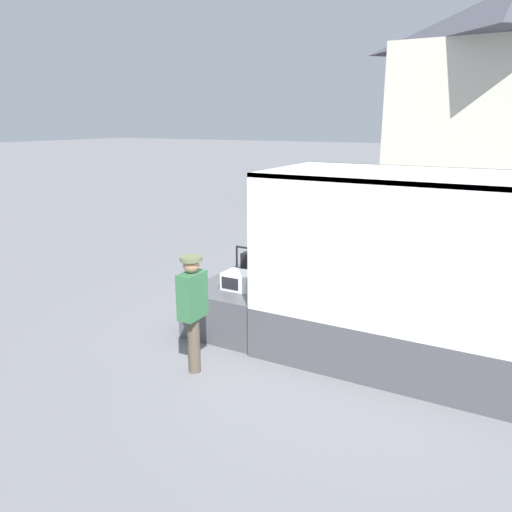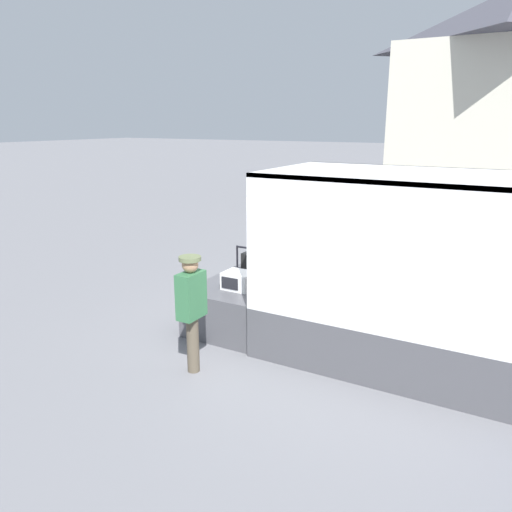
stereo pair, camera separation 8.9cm
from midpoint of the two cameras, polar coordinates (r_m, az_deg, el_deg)
The scene contains 6 objects.
ground_plane at distance 8.91m, azimuth 2.56°, elevation -8.44°, with size 160.00×160.00×0.00m, color slate.
tailgate_deck at distance 9.06m, azimuth -1.34°, elevation -5.28°, with size 1.38×2.22×0.80m, color #4C4C51.
microwave at distance 8.48m, azimuth -2.27°, elevation -2.82°, with size 0.50×0.43×0.29m.
portable_generator at distance 9.31m, azimuth 0.25°, elevation -0.80°, with size 0.74×0.50×0.54m.
worker_person at distance 7.16m, azimuth -7.63°, elevation -5.26°, with size 0.31×0.44×1.75m.
house_backdrop at distance 22.68m, azimuth 26.51°, elevation 15.59°, with size 7.96×7.95×8.53m.
Camera 1 is at (3.56, -7.35, 3.55)m, focal length 35.00 mm.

